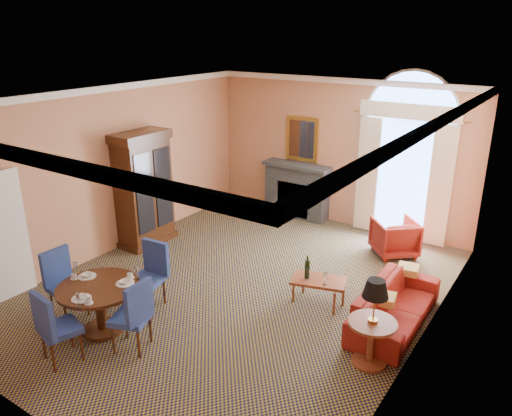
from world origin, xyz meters
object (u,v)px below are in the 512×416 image
Objects in this scene: dining_table at (100,298)px; sofa at (395,306)px; side_table at (373,314)px; armoire at (144,191)px; coffee_table at (317,280)px; armchair at (395,237)px.

sofa is (3.47, 2.56, -0.25)m from dining_table.
side_table reaches higher than sofa.
coffee_table is at bearing -3.44° from armoire.
coffee_table reaches higher than armchair.
coffee_table is (4.04, -0.24, -0.69)m from armoire.
side_table is (1.28, -0.96, 0.34)m from coffee_table.
sofa is 2.50m from armchair.
side_table is at bearing -53.75° from coffee_table.
coffee_table is 0.79× the size of side_table.
side_table is (0.88, -3.45, 0.40)m from armchair.
armoire is 5.33m from sofa.
dining_table is 0.97× the size of side_table.
dining_table is 3.82m from side_table.
armoire is at bearing 88.06° from sofa.
sofa is 1.24m from coffee_table.
armoire reaches higher than dining_table.
dining_table is at bearing -157.41° from side_table.
dining_table is at bearing 19.02° from armchair.
dining_table is 1.24× the size of coffee_table.
armoire is 2.92× the size of armchair.
armchair is 2.52m from coffee_table.
coffee_table is (2.24, 2.43, -0.13)m from dining_table.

